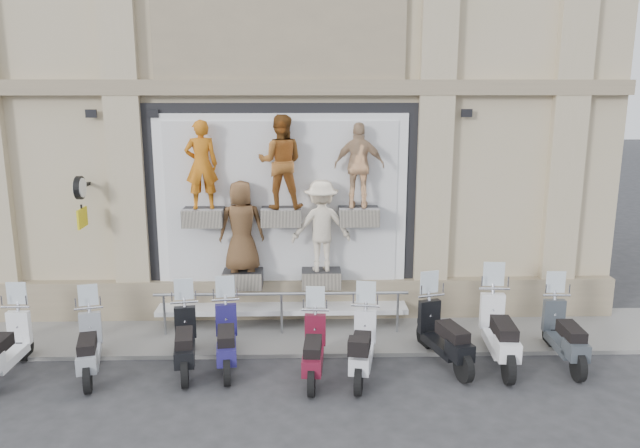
# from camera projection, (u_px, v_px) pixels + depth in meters

# --- Properties ---
(ground) EXTENTS (90.00, 90.00, 0.00)m
(ground) POSITION_uv_depth(u_px,v_px,m) (278.00, 384.00, 10.46)
(ground) COLOR #2D2D2F
(ground) RESTS_ON ground
(sidewalk) EXTENTS (16.00, 2.20, 0.08)m
(sidewalk) POSITION_uv_depth(u_px,v_px,m) (282.00, 333.00, 12.50)
(sidewalk) COLOR gray
(sidewalk) RESTS_ON ground
(building) EXTENTS (14.00, 8.60, 12.00)m
(building) POSITION_uv_depth(u_px,v_px,m) (285.00, 40.00, 15.94)
(building) COLOR tan
(building) RESTS_ON ground
(shop_vitrine) EXTENTS (5.60, 0.86, 4.30)m
(shop_vitrine) POSITION_uv_depth(u_px,v_px,m) (285.00, 209.00, 12.58)
(shop_vitrine) COLOR black
(shop_vitrine) RESTS_ON ground
(guard_rail) EXTENTS (5.06, 0.10, 0.93)m
(guard_rail) POSITION_uv_depth(u_px,v_px,m) (282.00, 315.00, 12.30)
(guard_rail) COLOR #9EA0A5
(guard_rail) RESTS_ON ground
(clock_sign_bracket) EXTENTS (0.10, 0.80, 1.02)m
(clock_sign_bracket) POSITION_uv_depth(u_px,v_px,m) (81.00, 195.00, 12.14)
(clock_sign_bracket) COLOR black
(clock_sign_bracket) RESTS_ON ground
(scooter_b) EXTENTS (0.57, 1.87, 1.51)m
(scooter_b) POSITION_uv_depth(u_px,v_px,m) (3.00, 336.00, 10.54)
(scooter_b) COLOR white
(scooter_b) RESTS_ON ground
(scooter_c) EXTENTS (0.95, 1.87, 1.46)m
(scooter_c) POSITION_uv_depth(u_px,v_px,m) (88.00, 336.00, 10.63)
(scooter_c) COLOR gray
(scooter_c) RESTS_ON ground
(scooter_d) EXTENTS (0.81, 1.89, 1.49)m
(scooter_d) POSITION_uv_depth(u_px,v_px,m) (184.00, 330.00, 10.84)
(scooter_d) COLOR black
(scooter_d) RESTS_ON ground
(scooter_e) EXTENTS (0.76, 1.90, 1.51)m
(scooter_e) POSITION_uv_depth(u_px,v_px,m) (226.00, 327.00, 10.92)
(scooter_e) COLOR navy
(scooter_e) RESTS_ON ground
(scooter_f) EXTENTS (0.65, 1.81, 1.44)m
(scooter_f) POSITION_uv_depth(u_px,v_px,m) (314.00, 338.00, 10.55)
(scooter_f) COLOR #5A0F21
(scooter_f) RESTS_ON ground
(scooter_g) EXTENTS (0.87, 1.93, 1.51)m
(scooter_g) POSITION_uv_depth(u_px,v_px,m) (363.00, 335.00, 10.60)
(scooter_g) COLOR silver
(scooter_g) RESTS_ON ground
(scooter_h) EXTENTS (1.07, 2.01, 1.56)m
(scooter_h) POSITION_uv_depth(u_px,v_px,m) (445.00, 324.00, 11.02)
(scooter_h) COLOR black
(scooter_h) RESTS_ON ground
(scooter_i) EXTENTS (0.77, 2.13, 1.70)m
(scooter_i) POSITION_uv_depth(u_px,v_px,m) (500.00, 319.00, 11.04)
(scooter_i) COLOR white
(scooter_i) RESTS_ON ground
(scooter_j) EXTENTS (0.61, 1.91, 1.53)m
(scooter_j) POSITION_uv_depth(u_px,v_px,m) (566.00, 323.00, 11.09)
(scooter_j) COLOR #33393E
(scooter_j) RESTS_ON ground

